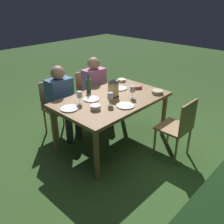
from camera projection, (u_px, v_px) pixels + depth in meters
ground_plane at (112, 142)px, 3.86m from camera, size 16.00×16.00×0.00m
dining_table at (112, 101)px, 3.56m from camera, size 1.61×1.02×0.75m
chair_side_left_a at (90, 93)px, 4.44m from camera, size 0.42×0.40×0.87m
person_in_pink at (97, 87)px, 4.25m from camera, size 0.38×0.47×1.15m
chair_side_right_a at (179, 126)px, 3.33m from camera, size 0.42×0.40×0.87m
chair_side_left_b at (56, 105)px, 3.97m from camera, size 0.42×0.40×0.87m
person_in_blue at (63, 99)px, 3.78m from camera, size 0.38×0.47×1.15m
lantern_centerpiece at (113, 87)px, 3.52m from camera, size 0.15×0.15×0.27m
green_bottle_on_table at (89, 85)px, 3.70m from camera, size 0.07×0.07×0.29m
wine_glass_a at (110, 96)px, 3.28m from camera, size 0.08×0.08×0.17m
wine_glass_b at (79, 95)px, 3.32m from camera, size 0.08×0.08×0.17m
wine_glass_c at (132, 90)px, 3.51m from camera, size 0.08×0.08×0.17m
plate_a at (91, 99)px, 3.48m from camera, size 0.23×0.23×0.01m
plate_b at (120, 88)px, 3.87m from camera, size 0.23×0.23×0.01m
plate_c at (69, 108)px, 3.19m from camera, size 0.24×0.24×0.01m
plate_d at (125, 106)px, 3.27m from camera, size 0.24×0.24×0.01m
bowl_olives at (157, 92)px, 3.69m from camera, size 0.17×0.17×0.05m
bowl_bread at (95, 107)px, 3.18m from camera, size 0.13×0.13×0.06m
bowl_salad at (137, 86)px, 3.90m from camera, size 0.16×0.16×0.04m
bowl_dip at (122, 80)px, 4.19m from camera, size 0.13×0.13×0.04m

